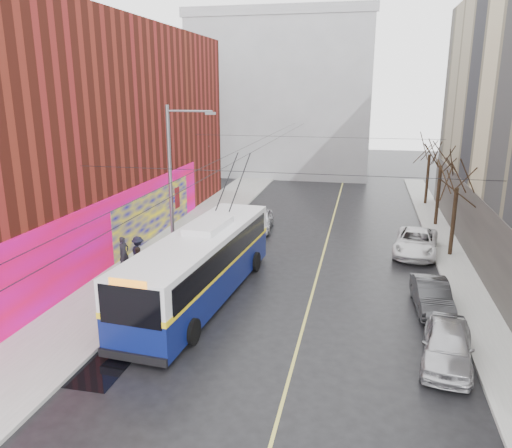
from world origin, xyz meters
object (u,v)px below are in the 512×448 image
(pedestrian_a, at_px, (124,253))
(pedestrian_b, at_px, (139,262))
(trolleybus, at_px, (201,264))
(streetlight_pole, at_px, (173,186))
(tree_far, at_px, (430,145))
(following_car, at_px, (260,220))
(parked_car_b, at_px, (432,295))
(tree_mid, at_px, (442,155))
(tree_near, at_px, (458,175))
(parked_car_a, at_px, (447,345))
(parked_car_c, at_px, (416,242))
(pedestrian_c, at_px, (138,253))

(pedestrian_a, relative_size, pedestrian_b, 1.15)
(trolleybus, distance_m, pedestrian_a, 5.83)
(streetlight_pole, distance_m, tree_far, 25.09)
(following_car, bearing_deg, pedestrian_b, -116.79)
(tree_far, height_order, parked_car_b, tree_far)
(following_car, xyz_separation_m, pedestrian_a, (-5.53, -9.99, 0.36))
(tree_mid, bearing_deg, tree_near, -90.00)
(parked_car_a, bearing_deg, pedestrian_a, 167.17)
(trolleybus, height_order, parked_car_c, trolleybus)
(trolleybus, relative_size, parked_car_a, 3.04)
(tree_near, height_order, parked_car_c, tree_near)
(tree_mid, xyz_separation_m, parked_car_b, (-2.00, -15.08, -4.57))
(parked_car_b, distance_m, parked_car_c, 8.16)
(parked_car_a, distance_m, pedestrian_a, 17.10)
(tree_near, height_order, tree_far, tree_far)
(following_car, height_order, pedestrian_b, pedestrian_b)
(streetlight_pole, bearing_deg, following_car, 73.66)
(parked_car_c, bearing_deg, tree_mid, 82.06)
(pedestrian_a, distance_m, pedestrian_b, 1.49)
(tree_near, distance_m, pedestrian_a, 19.52)
(parked_car_a, bearing_deg, pedestrian_b, 168.17)
(tree_near, height_order, parked_car_a, tree_near)
(streetlight_pole, distance_m, trolleybus, 5.03)
(pedestrian_b, xyz_separation_m, pedestrian_c, (-0.57, 1.11, 0.11))
(streetlight_pole, bearing_deg, parked_car_c, 24.83)
(tree_far, relative_size, pedestrian_c, 3.57)
(streetlight_pole, xyz_separation_m, pedestrian_c, (-2.09, -0.33, -3.78))
(parked_car_a, distance_m, pedestrian_c, 16.57)
(streetlight_pole, relative_size, tree_near, 1.41)
(parked_car_c, distance_m, pedestrian_a, 17.30)
(tree_far, xyz_separation_m, parked_car_b, (-2.00, -22.08, -4.46))
(streetlight_pole, distance_m, pedestrian_b, 4.42)
(parked_car_b, bearing_deg, parked_car_c, 86.79)
(pedestrian_c, bearing_deg, trolleybus, -175.77)
(trolleybus, bearing_deg, parked_car_a, -14.92)
(streetlight_pole, distance_m, tree_near, 16.28)
(pedestrian_a, xyz_separation_m, pedestrian_c, (0.70, 0.32, -0.01))
(parked_car_a, relative_size, parked_car_b, 1.06)
(tree_near, height_order, pedestrian_b, tree_near)
(pedestrian_b, bearing_deg, tree_far, -0.34)
(tree_near, distance_m, parked_car_b, 9.37)
(parked_car_c, distance_m, pedestrian_c, 16.53)
(following_car, relative_size, pedestrian_a, 2.29)
(parked_car_a, height_order, pedestrian_c, pedestrian_c)
(trolleybus, distance_m, parked_car_b, 10.77)
(streetlight_pole, height_order, pedestrian_b, streetlight_pole)
(parked_car_c, relative_size, pedestrian_b, 3.26)
(pedestrian_c, bearing_deg, streetlight_pole, -135.80)
(trolleybus, distance_m, pedestrian_c, 5.37)
(parked_car_a, distance_m, parked_car_b, 4.76)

